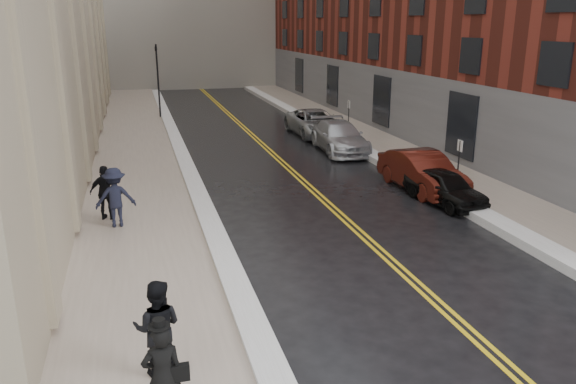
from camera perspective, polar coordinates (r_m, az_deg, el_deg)
ground at (r=13.67m, az=5.53°, el=-12.41°), size 160.00×160.00×0.00m
sidewalk_left at (r=27.89m, az=-15.17°, el=2.61°), size 4.00×64.00×0.15m
sidewalk_right at (r=30.94m, az=10.70°, el=4.28°), size 3.00×64.00×0.15m
lane_stripe_a at (r=28.72m, az=-1.31°, el=3.46°), size 0.12×64.00×0.01m
lane_stripe_b at (r=28.77m, az=-0.85°, el=3.49°), size 0.12×64.00×0.01m
snow_ridge_left at (r=27.96m, az=-10.47°, el=3.08°), size 0.70×60.80×0.26m
snow_ridge_right at (r=30.17m, az=7.53°, el=4.26°), size 0.85×60.80×0.30m
traffic_signal at (r=41.29m, az=-13.09°, el=11.48°), size 0.18×0.15×5.20m
parking_sign_near at (r=23.32m, az=16.94°, el=2.97°), size 0.06×0.35×2.23m
parking_sign_far at (r=33.86m, az=6.17°, el=7.76°), size 0.06×0.35×2.23m
car_black at (r=22.16m, az=15.65°, el=0.49°), size 2.02×4.01×1.31m
car_maroon at (r=23.61m, az=13.48°, el=2.03°), size 1.90×4.94×1.61m
car_silver_near at (r=30.23m, az=5.26°, el=5.59°), size 2.52×5.53×1.57m
car_silver_far at (r=34.52m, az=2.78°, el=7.04°), size 2.68×5.63×1.55m
pedestrian_main at (r=9.95m, az=-12.60°, el=-17.81°), size 0.71×0.49×1.86m
pedestrian_a at (r=11.19m, az=-13.10°, el=-13.32°), size 1.09×0.93×1.95m
pedestrian_b at (r=19.30m, az=-17.14°, el=-0.52°), size 1.33×0.81×2.00m
pedestrian_c at (r=20.11m, az=-18.01°, el=-0.07°), size 1.19×0.75×1.88m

